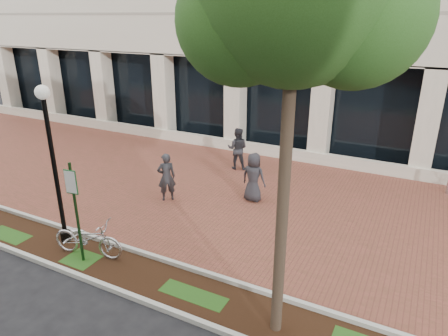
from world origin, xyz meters
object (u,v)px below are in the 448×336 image
at_px(locked_bicycle, 88,238).
at_px(pedestrian_mid, 237,149).
at_px(pedestrian_right, 254,177).
at_px(pedestrian_left, 166,177).
at_px(lamppost, 53,158).
at_px(parking_sign, 74,202).

relative_size(locked_bicycle, pedestrian_mid, 1.14).
height_order(pedestrian_mid, pedestrian_right, pedestrian_mid).
distance_m(pedestrian_left, pedestrian_mid, 3.90).
bearing_deg(lamppost, pedestrian_right, 53.22).
height_order(lamppost, locked_bicycle, lamppost).
distance_m(pedestrian_left, pedestrian_right, 2.93).
height_order(locked_bicycle, pedestrian_left, pedestrian_left).
bearing_deg(pedestrian_mid, lamppost, 61.16).
bearing_deg(parking_sign, lamppost, 148.10).
xyz_separation_m(parking_sign, lamppost, (-1.16, 0.51, 0.76)).
height_order(parking_sign, lamppost, lamppost).
distance_m(locked_bicycle, pedestrian_left, 3.77).
height_order(parking_sign, pedestrian_mid, parking_sign).
height_order(lamppost, pedestrian_mid, lamppost).
bearing_deg(pedestrian_mid, pedestrian_left, 62.87).
bearing_deg(pedestrian_left, pedestrian_mid, -145.38).
bearing_deg(pedestrian_right, locked_bicycle, 66.39).
distance_m(parking_sign, lamppost, 1.48).
xyz_separation_m(parking_sign, locked_bicycle, (-0.04, 0.28, -1.18)).
bearing_deg(pedestrian_mid, pedestrian_right, 110.71).
xyz_separation_m(pedestrian_left, pedestrian_right, (2.62, 1.31, 0.01)).
xyz_separation_m(pedestrian_left, pedestrian_mid, (0.83, 3.81, 0.02)).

